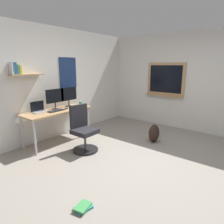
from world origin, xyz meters
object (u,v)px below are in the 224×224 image
(monitor_primary, at_px, (55,98))
(coffee_mug, at_px, (81,104))
(backpack, at_px, (154,133))
(book_stack_on_floor, at_px, (83,207))
(computer_mouse, at_px, (66,108))
(office_chair, at_px, (83,131))
(laptop, at_px, (39,110))
(keyboard, at_px, (56,111))
(monitor_secondary, at_px, (69,95))
(desk, at_px, (57,113))

(monitor_primary, xyz_separation_m, coffee_mug, (0.65, -0.13, -0.22))
(backpack, relative_size, book_stack_on_floor, 1.71)
(computer_mouse, bearing_deg, office_chair, -103.08)
(laptop, distance_m, book_stack_on_floor, 2.50)
(laptop, distance_m, computer_mouse, 0.60)
(coffee_mug, distance_m, book_stack_on_floor, 2.88)
(keyboard, distance_m, backpack, 2.27)
(laptop, height_order, coffee_mug, laptop)
(monitor_secondary, bearing_deg, laptop, 176.49)
(monitor_primary, height_order, coffee_mug, monitor_primary)
(office_chair, height_order, computer_mouse, office_chair)
(computer_mouse, xyz_separation_m, book_stack_on_floor, (-1.39, -2.00, -0.74))
(laptop, distance_m, keyboard, 0.36)
(backpack, height_order, book_stack_on_floor, backpack)
(coffee_mug, height_order, book_stack_on_floor, coffee_mug)
(backpack, distance_m, book_stack_on_floor, 2.57)
(monitor_primary, bearing_deg, laptop, 173.01)
(keyboard, bearing_deg, laptop, 140.71)
(monitor_secondary, xyz_separation_m, coffee_mug, (0.25, -0.13, -0.22))
(coffee_mug, bearing_deg, monitor_secondary, 153.43)
(computer_mouse, relative_size, backpack, 0.25)
(computer_mouse, relative_size, coffee_mug, 1.13)
(computer_mouse, bearing_deg, desk, 158.97)
(backpack, bearing_deg, desk, 127.82)
(keyboard, xyz_separation_m, backpack, (1.43, -1.67, -0.55))
(coffee_mug, height_order, backpack, coffee_mug)
(computer_mouse, bearing_deg, coffee_mug, 5.88)
(book_stack_on_floor, bearing_deg, monitor_secondary, 53.32)
(desk, height_order, office_chair, office_chair)
(desk, xyz_separation_m, book_stack_on_floor, (-1.19, -2.07, -0.65))
(office_chair, height_order, monitor_secondary, monitor_secondary)
(office_chair, relative_size, monitor_primary, 2.05)
(desk, height_order, monitor_secondary, monitor_secondary)
(laptop, xyz_separation_m, keyboard, (0.28, -0.23, -0.04))
(laptop, bearing_deg, backpack, -47.93)
(desk, height_order, backpack, desk)
(laptop, bearing_deg, office_chair, -67.55)
(computer_mouse, distance_m, book_stack_on_floor, 2.54)
(book_stack_on_floor, bearing_deg, computer_mouse, 55.20)
(monitor_secondary, bearing_deg, book_stack_on_floor, -126.68)
(monitor_secondary, height_order, keyboard, monitor_secondary)
(monitor_secondary, xyz_separation_m, keyboard, (-0.51, -0.18, -0.26))
(laptop, distance_m, backpack, 2.62)
(laptop, xyz_separation_m, computer_mouse, (0.56, -0.23, -0.04))
(office_chair, distance_m, coffee_mug, 1.08)
(keyboard, bearing_deg, computer_mouse, 0.00)
(monitor_secondary, xyz_separation_m, computer_mouse, (-0.23, -0.18, -0.25))
(computer_mouse, bearing_deg, backpack, -55.34)
(book_stack_on_floor, bearing_deg, keyboard, 60.98)
(monitor_primary, relative_size, backpack, 1.12)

